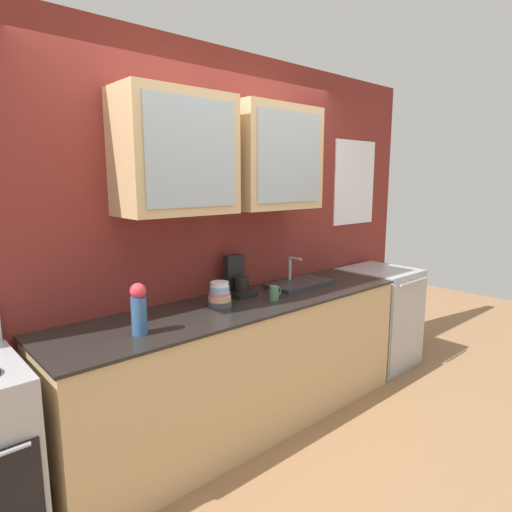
{
  "coord_description": "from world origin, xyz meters",
  "views": [
    {
      "loc": [
        -1.87,
        -2.22,
        1.75
      ],
      "look_at": [
        0.12,
        0.0,
        1.23
      ],
      "focal_mm": 30.77,
      "sensor_mm": 36.0,
      "label": 1
    }
  ],
  "objects_px": {
    "cup_near_sink": "(274,293)",
    "coffee_maker": "(237,280)",
    "bowl_stack": "(220,295)",
    "sink_faucet": "(299,283)",
    "vase": "(139,308)",
    "dishwasher": "(379,316)"
  },
  "relations": [
    {
      "from": "bowl_stack",
      "to": "cup_near_sink",
      "type": "distance_m",
      "value": 0.4
    },
    {
      "from": "bowl_stack",
      "to": "coffee_maker",
      "type": "distance_m",
      "value": 0.32
    },
    {
      "from": "cup_near_sink",
      "to": "coffee_maker",
      "type": "xyz_separation_m",
      "value": [
        -0.1,
        0.28,
        0.06
      ]
    },
    {
      "from": "cup_near_sink",
      "to": "coffee_maker",
      "type": "distance_m",
      "value": 0.31
    },
    {
      "from": "sink_faucet",
      "to": "vase",
      "type": "relative_size",
      "value": 1.87
    },
    {
      "from": "sink_faucet",
      "to": "bowl_stack",
      "type": "xyz_separation_m",
      "value": [
        -0.82,
        -0.03,
        0.06
      ]
    },
    {
      "from": "cup_near_sink",
      "to": "bowl_stack",
      "type": "bearing_deg",
      "value": 160.6
    },
    {
      "from": "sink_faucet",
      "to": "bowl_stack",
      "type": "bearing_deg",
      "value": -177.55
    },
    {
      "from": "sink_faucet",
      "to": "cup_near_sink",
      "type": "bearing_deg",
      "value": -159.18
    },
    {
      "from": "cup_near_sink",
      "to": "coffee_maker",
      "type": "relative_size",
      "value": 0.36
    },
    {
      "from": "vase",
      "to": "cup_near_sink",
      "type": "distance_m",
      "value": 1.03
    },
    {
      "from": "sink_faucet",
      "to": "cup_near_sink",
      "type": "height_order",
      "value": "sink_faucet"
    },
    {
      "from": "vase",
      "to": "cup_near_sink",
      "type": "height_order",
      "value": "vase"
    },
    {
      "from": "cup_near_sink",
      "to": "dishwasher",
      "type": "height_order",
      "value": "cup_near_sink"
    },
    {
      "from": "sink_faucet",
      "to": "coffee_maker",
      "type": "bearing_deg",
      "value": 168.08
    },
    {
      "from": "sink_faucet",
      "to": "cup_near_sink",
      "type": "relative_size",
      "value": 5.11
    },
    {
      "from": "bowl_stack",
      "to": "coffee_maker",
      "type": "height_order",
      "value": "coffee_maker"
    },
    {
      "from": "vase",
      "to": "dishwasher",
      "type": "distance_m",
      "value": 2.58
    },
    {
      "from": "vase",
      "to": "cup_near_sink",
      "type": "relative_size",
      "value": 2.73
    },
    {
      "from": "vase",
      "to": "dishwasher",
      "type": "xyz_separation_m",
      "value": [
        2.51,
        0.09,
        -0.6
      ]
    },
    {
      "from": "bowl_stack",
      "to": "coffee_maker",
      "type": "xyz_separation_m",
      "value": [
        0.28,
        0.15,
        0.03
      ]
    },
    {
      "from": "dishwasher",
      "to": "coffee_maker",
      "type": "bearing_deg",
      "value": 173.04
    }
  ]
}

